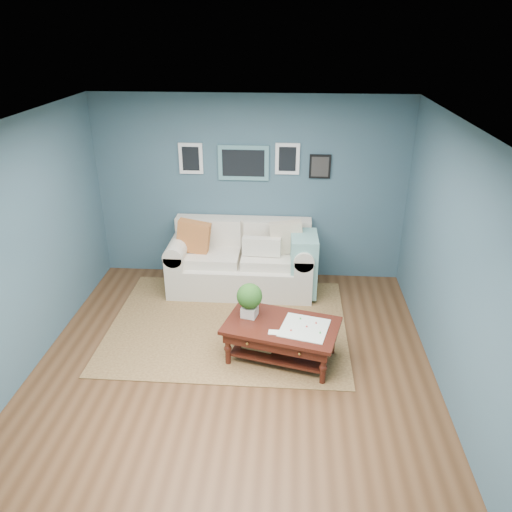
{
  "coord_description": "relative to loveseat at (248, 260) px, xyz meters",
  "views": [
    {
      "loc": [
        0.6,
        -4.43,
        3.56
      ],
      "look_at": [
        0.2,
        1.0,
        0.99
      ],
      "focal_mm": 35.0,
      "sensor_mm": 36.0,
      "label": 1
    }
  ],
  "objects": [
    {
      "name": "area_rug",
      "position": [
        -0.16,
        -1.03,
        -0.43
      ],
      "size": [
        3.01,
        2.41,
        0.01
      ],
      "primitive_type": "cube",
      "color": "brown",
      "rests_on": "ground"
    },
    {
      "name": "coffee_table",
      "position": [
        0.47,
        -1.68,
        -0.05
      ],
      "size": [
        1.4,
        1.02,
        0.88
      ],
      "rotation": [
        0.0,
        0.0,
        -0.25
      ],
      "color": "#36160B",
      "rests_on": "ground"
    },
    {
      "name": "room_shell",
      "position": [
        -0.0,
        -1.97,
        0.92
      ],
      "size": [
        5.0,
        5.02,
        2.7
      ],
      "color": "brown",
      "rests_on": "ground"
    },
    {
      "name": "loveseat",
      "position": [
        0.0,
        0.0,
        0.0
      ],
      "size": [
        2.1,
        0.95,
        1.08
      ],
      "color": "beige",
      "rests_on": "ground"
    }
  ]
}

